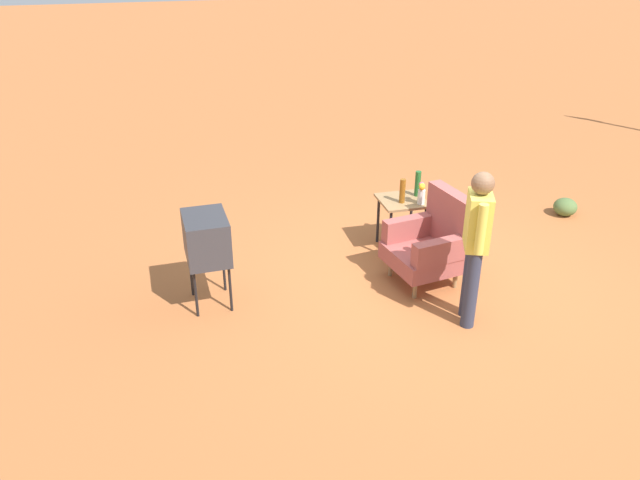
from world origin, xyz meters
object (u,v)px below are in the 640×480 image
armchair (433,241)px  side_table (402,207)px  bottle_tall_amber (402,191)px  bottle_wine_green (418,184)px  tv_on_stand (207,239)px  person_standing (476,240)px  flower_vase (422,192)px

armchair → side_table: bearing=-176.4°
bottle_tall_amber → bottle_wine_green: 0.30m
armchair → bottle_wine_green: bearing=169.8°
armchair → tv_on_stand: 2.51m
bottle_wine_green → side_table: bearing=-71.3°
tv_on_stand → person_standing: bearing=68.8°
armchair → bottle_wine_green: (-0.91, 0.16, 0.33)m
side_table → tv_on_stand: size_ratio=0.64×
side_table → person_standing: (1.70, 0.10, 0.37)m
armchair → bottle_tall_amber: (-0.76, -0.09, 0.32)m
person_standing → bottle_tall_amber: (-1.62, -0.14, -0.12)m
bottle_tall_amber → flower_vase: 0.23m
armchair → bottle_wine_green: armchair is taller
side_table → bottle_tall_amber: (0.08, -0.04, 0.25)m
tv_on_stand → person_standing: 2.73m
bottle_tall_amber → flower_vase: bottle_tall_amber is taller
side_table → bottle_wine_green: bearing=108.7°
side_table → flower_vase: flower_vase is taller
bottle_tall_amber → bottle_wine_green: bearing=120.7°
tv_on_stand → person_standing: person_standing is taller
side_table → tv_on_stand: tv_on_stand is taller
armchair → side_table: (-0.84, -0.05, 0.07)m
tv_on_stand → bottle_tall_amber: (-0.64, 2.40, 0.03)m
person_standing → bottle_wine_green: (-1.78, 0.12, -0.11)m
armchair → bottle_wine_green: size_ratio=3.31×
flower_vase → side_table: bearing=-135.5°
bottle_tall_amber → person_standing: bearing=4.9°
bottle_tall_amber → tv_on_stand: bearing=-75.0°
side_table → flower_vase: bearing=44.5°
armchair → flower_vase: 0.75m
person_standing → flower_vase: size_ratio=6.19×
armchair → bottle_wine_green: 0.98m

